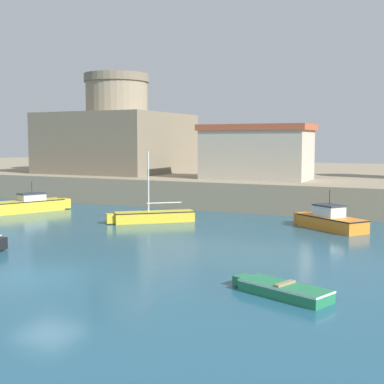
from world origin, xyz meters
name	(u,v)px	position (x,y,z in m)	size (l,w,h in m)	color
ground_plane	(48,275)	(0.00, 0.00, 0.00)	(200.00, 200.00, 0.00)	#235670
quay_seawall	(302,180)	(0.00, 40.42, 1.10)	(120.00, 40.00, 2.19)	gray
sailboat_yellow_1	(153,216)	(-3.15, 13.83, 0.40)	(5.00, 4.44, 4.66)	yellow
motorboat_yellow_2	(31,204)	(-14.06, 14.40, 0.55)	(3.54, 5.80, 2.31)	yellow
dinghy_green_3	(282,289)	(9.28, 1.22, 0.24)	(3.86, 2.24, 0.50)	#237A4C
motorboat_orange_4	(330,220)	(7.90, 16.08, 0.55)	(5.02, 4.06, 2.40)	orange
fortress	(117,137)	(-16.00, 29.06, 5.70)	(12.20, 12.20, 9.75)	#796C57
harbor_shed_near_wharf	(256,152)	(0.00, 25.34, 4.45)	(9.05, 4.40, 4.47)	#BCB29E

